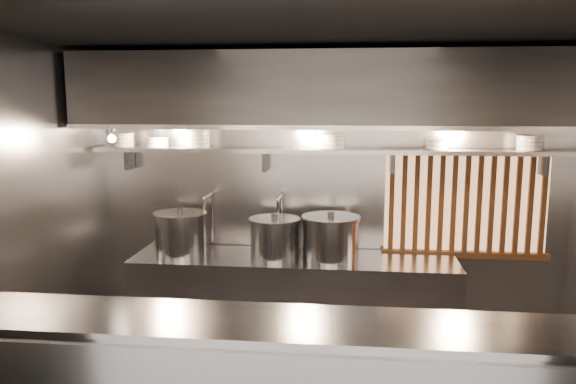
% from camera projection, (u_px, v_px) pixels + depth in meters
% --- Properties ---
extents(ceiling, '(4.50, 4.50, 0.00)m').
position_uv_depth(ceiling, '(321.00, 31.00, 3.76)').
color(ceiling, black).
rests_on(ceiling, wall_back).
extents(wall_back, '(4.50, 0.00, 4.50)m').
position_uv_depth(wall_back, '(328.00, 198.00, 5.46)').
color(wall_back, gray).
rests_on(wall_back, floor).
extents(wall_left, '(0.00, 3.00, 3.00)m').
position_uv_depth(wall_left, '(22.00, 227.00, 4.23)').
color(wall_left, gray).
rests_on(wall_left, floor).
extents(cooking_bench, '(3.00, 0.70, 0.90)m').
position_uv_depth(cooking_bench, '(293.00, 303.00, 5.29)').
color(cooking_bench, '#9D9DA2').
rests_on(cooking_bench, floor).
extents(bowl_shelf, '(4.40, 0.34, 0.04)m').
position_uv_depth(bowl_shelf, '(328.00, 151.00, 5.21)').
color(bowl_shelf, '#9D9DA2').
rests_on(bowl_shelf, wall_back).
extents(exhaust_hood, '(4.40, 0.81, 0.65)m').
position_uv_depth(exhaust_hood, '(327.00, 91.00, 4.90)').
color(exhaust_hood, '#2D2D30').
rests_on(exhaust_hood, ceiling).
extents(wood_screen, '(1.56, 0.09, 1.04)m').
position_uv_depth(wood_screen, '(466.00, 204.00, 5.28)').
color(wood_screen, '#E8A168').
rests_on(wood_screen, wall_back).
extents(faucet_left, '(0.04, 0.30, 0.50)m').
position_uv_depth(faucet_left, '(209.00, 208.00, 5.47)').
color(faucet_left, silver).
rests_on(faucet_left, wall_back).
extents(faucet_right, '(0.04, 0.30, 0.50)m').
position_uv_depth(faucet_right, '(280.00, 209.00, 5.39)').
color(faucet_right, silver).
rests_on(faucet_right, wall_back).
extents(heat_lamp, '(0.25, 0.35, 0.20)m').
position_uv_depth(heat_lamp, '(110.00, 132.00, 4.92)').
color(heat_lamp, '#9D9DA2').
rests_on(heat_lamp, exhaust_hood).
extents(pendant_bulb, '(0.09, 0.09, 0.19)m').
position_uv_depth(pendant_bulb, '(316.00, 143.00, 5.09)').
color(pendant_bulb, '#2D2D30').
rests_on(pendant_bulb, exhaust_hood).
extents(stock_pot_left, '(0.66, 0.66, 0.44)m').
position_uv_depth(stock_pot_left, '(181.00, 233.00, 5.28)').
color(stock_pot_left, '#9D9DA2').
rests_on(stock_pot_left, cooking_bench).
extents(stock_pot_mid, '(0.57, 0.57, 0.41)m').
position_uv_depth(stock_pot_mid, '(275.00, 238.00, 5.17)').
color(stock_pot_mid, '#9D9DA2').
rests_on(stock_pot_mid, cooking_bench).
extents(stock_pot_right, '(0.60, 0.60, 0.44)m').
position_uv_depth(stock_pot_right, '(331.00, 237.00, 5.13)').
color(stock_pot_right, '#9D9DA2').
rests_on(stock_pot_right, cooking_bench).
extents(bowl_stack_0, '(0.20, 0.20, 0.13)m').
position_uv_depth(bowl_stack_0, '(124.00, 140.00, 5.41)').
color(bowl_stack_0, silver).
rests_on(bowl_stack_0, bowl_shelf).
extents(bowl_stack_1, '(0.21, 0.21, 0.09)m').
position_uv_depth(bowl_stack_1, '(158.00, 142.00, 5.37)').
color(bowl_stack_1, silver).
rests_on(bowl_stack_1, bowl_shelf).
extents(bowl_stack_2, '(0.24, 0.24, 0.17)m').
position_uv_depth(bowl_stack_2, '(198.00, 138.00, 5.32)').
color(bowl_stack_2, silver).
rests_on(bowl_stack_2, bowl_shelf).
extents(bowl_stack_3, '(0.24, 0.24, 0.13)m').
position_uv_depth(bowl_stack_3, '(332.00, 141.00, 5.19)').
color(bowl_stack_3, silver).
rests_on(bowl_stack_3, bowl_shelf).
extents(bowl_stack_4, '(0.21, 0.21, 0.09)m').
position_uv_depth(bowl_stack_4, '(437.00, 144.00, 5.09)').
color(bowl_stack_4, silver).
rests_on(bowl_stack_4, bowl_shelf).
extents(bowl_stack_5, '(0.24, 0.24, 0.13)m').
position_uv_depth(bowl_stack_5, '(530.00, 143.00, 5.00)').
color(bowl_stack_5, silver).
rests_on(bowl_stack_5, bowl_shelf).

